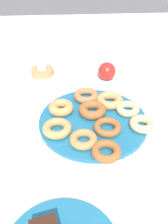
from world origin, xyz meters
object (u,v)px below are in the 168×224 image
Objects in this scene: candle_holder at (42,71)px; donut_5 at (94,110)px; donut_8 at (106,151)px; donut_7 at (57,128)px; donut_3 at (83,139)px; donut_0 at (61,108)px; tealight at (42,67)px; donut_6 at (142,124)px; donut_plate at (93,121)px; donut_4 at (107,127)px; apple at (107,71)px; donut_9 at (110,100)px; donut_2 at (86,96)px; donut_1 at (128,109)px.

donut_5 is at bearing -148.39° from candle_holder.
donut_7 is at bearing 52.94° from donut_8.
donut_8 is (-0.05, -0.06, -0.00)m from donut_3.
donut_5 reaches higher than donut_8.
donut_0 is 1.95× the size of tealight.
donut_6 is (-0.08, -0.14, -0.00)m from donut_5.
candle_holder reaches higher than donut_plate.
donut_3 is 0.94× the size of donut_4.
donut_8 is 1.14× the size of apple.
donut_0 and donut_9 have the same top height.
apple is at bearing -102.19° from tealight.
tealight is (0.22, 0.17, 0.01)m from donut_2.
donut_2 is 0.28m from candle_holder.
donut_7 is 0.94× the size of candle_holder.
donut_3 is (-0.11, 0.04, 0.02)m from donut_plate.
donut_0 is 0.30m from candle_holder.
donut_0 is at bearing 128.26° from donut_2.
donut_6 is 0.34m from apple.
apple is at bearing -31.11° from donut_2.
donut_5 reaches higher than donut_7.
donut_2 is at bearing 56.61° from donut_1.
candle_holder is at bearing 0.00° from tealight.
donut_5 reaches higher than donut_9.
donut_9 is at bearing 174.82° from apple.
donut_2 is 0.23m from donut_6.
donut_3 is 0.90× the size of donut_7.
donut_1 is at bearing -94.58° from donut_0.
donut_6 is 0.51m from candle_holder.
donut_4 is 1.09× the size of donut_6.
donut_1 and donut_8 have the same top height.
donut_6 is at bearing -139.47° from candle_holder.
donut_3 is 1.88× the size of tealight.
donut_8 is 0.87× the size of candle_holder.
donut_2 reaches higher than donut_1.
donut_5 is 1.16× the size of donut_6.
donut_6 is (0.05, -0.19, 0.00)m from donut_3.
tealight is 0.28m from apple.
donut_plate is 4.82× the size of apple.
apple reaches higher than donut_7.
donut_1 is at bearing -171.93° from apple.
donut_8 is (-0.10, 0.02, 0.00)m from donut_4.
donut_0 is at bearing 31.22° from donut_8.
tealight is at bearing 77.81° from apple.
donut_7 is at bearing -169.78° from tealight.
candle_holder is at bearing 44.28° from donut_9.
donut_1 is 0.09m from donut_6.
donut_plate is 0.11m from donut_9.
donut_plate is 0.12m from donut_2.
donut_6 is at bearing -148.21° from donut_9.
donut_5 is at bearing -167.85° from donut_2.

